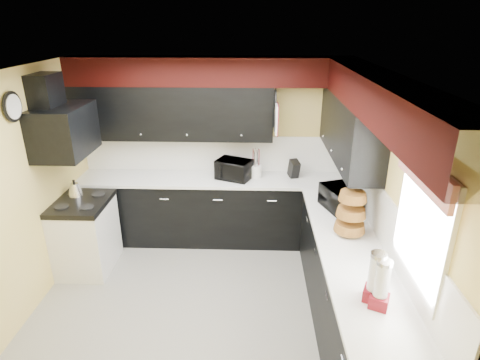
{
  "coord_description": "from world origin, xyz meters",
  "views": [
    {
      "loc": [
        0.56,
        -3.5,
        2.95
      ],
      "look_at": [
        0.4,
        0.76,
        1.21
      ],
      "focal_mm": 30.0,
      "sensor_mm": 36.0,
      "label": 1
    }
  ],
  "objects_px": {
    "toaster_oven": "(234,169)",
    "utensil_crock": "(256,171)",
    "knife_block": "(294,169)",
    "kettle": "(75,189)",
    "microwave": "(341,199)"
  },
  "relations": [
    {
      "from": "knife_block",
      "to": "kettle",
      "type": "bearing_deg",
      "value": 176.34
    },
    {
      "from": "toaster_oven",
      "to": "microwave",
      "type": "distance_m",
      "value": 1.53
    },
    {
      "from": "microwave",
      "to": "kettle",
      "type": "bearing_deg",
      "value": 64.8
    },
    {
      "from": "microwave",
      "to": "kettle",
      "type": "distance_m",
      "value": 3.17
    },
    {
      "from": "toaster_oven",
      "to": "utensil_crock",
      "type": "bearing_deg",
      "value": 34.0
    },
    {
      "from": "utensil_crock",
      "to": "toaster_oven",
      "type": "bearing_deg",
      "value": -169.23
    },
    {
      "from": "kettle",
      "to": "utensil_crock",
      "type": "bearing_deg",
      "value": 16.01
    },
    {
      "from": "microwave",
      "to": "knife_block",
      "type": "height_order",
      "value": "microwave"
    },
    {
      "from": "toaster_oven",
      "to": "utensil_crock",
      "type": "relative_size",
      "value": 2.63
    },
    {
      "from": "utensil_crock",
      "to": "knife_block",
      "type": "bearing_deg",
      "value": 0.85
    },
    {
      "from": "utensil_crock",
      "to": "microwave",
      "type": "bearing_deg",
      "value": -44.87
    },
    {
      "from": "toaster_oven",
      "to": "kettle",
      "type": "xyz_separation_m",
      "value": [
        -1.91,
        -0.58,
        -0.07
      ]
    },
    {
      "from": "knife_block",
      "to": "kettle",
      "type": "relative_size",
      "value": 1.38
    },
    {
      "from": "microwave",
      "to": "kettle",
      "type": "height_order",
      "value": "microwave"
    },
    {
      "from": "microwave",
      "to": "utensil_crock",
      "type": "xyz_separation_m",
      "value": [
        -0.95,
        0.94,
        -0.05
      ]
    }
  ]
}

